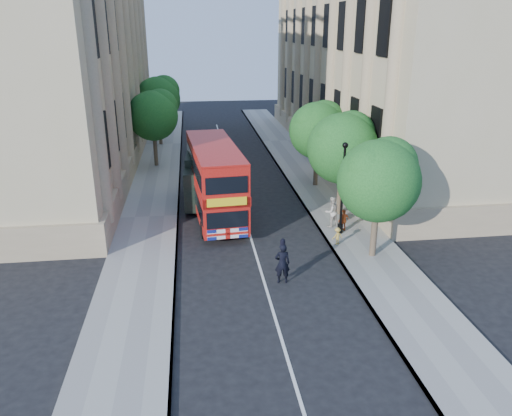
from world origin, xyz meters
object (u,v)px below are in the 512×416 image
object	(u,v)px
box_van	(204,181)
police_constable	(282,263)
lamp_post	(342,192)
woman_pedestrian	(332,212)
double_decker_bus	(215,178)

from	to	relation	value
box_van	police_constable	size ratio (longest dim) A/B	3.01
lamp_post	woman_pedestrian	size ratio (longest dim) A/B	2.89
double_decker_bus	police_constable	world-z (taller)	double_decker_bus
lamp_post	police_constable	size ratio (longest dim) A/B	2.71
woman_pedestrian	lamp_post	bearing A→B (deg)	84.24
double_decker_bus	woman_pedestrian	size ratio (longest dim) A/B	5.36
box_van	woman_pedestrian	distance (m)	8.82
double_decker_bus	police_constable	xyz separation A→B (m)	(2.53, -8.90, -1.45)
police_constable	woman_pedestrian	size ratio (longest dim) A/B	1.07
lamp_post	woman_pedestrian	xyz separation A→B (m)	(-0.23, 1.01, -1.50)
double_decker_bus	box_van	size ratio (longest dim) A/B	1.67
police_constable	woman_pedestrian	distance (m)	7.20
police_constable	woman_pedestrian	bearing A→B (deg)	-120.85
box_van	woman_pedestrian	xyz separation A→B (m)	(7.07, -5.23, -0.55)
police_constable	box_van	bearing A→B (deg)	-71.98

